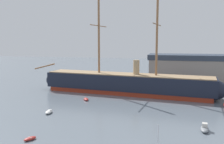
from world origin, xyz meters
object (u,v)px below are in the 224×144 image
dinghy_alongside_bow (86,99)px  dinghy_mid_left (49,112)px  motorboat_mid_right (205,128)px  tall_ship (126,83)px  dinghy_foreground_left (30,139)px

dinghy_alongside_bow → dinghy_mid_left: bearing=-106.8°
dinghy_alongside_bow → motorboat_mid_right: bearing=-30.7°
dinghy_mid_left → dinghy_alongside_bow: dinghy_mid_left is taller
tall_ship → dinghy_foreground_left: 38.58m
dinghy_foreground_left → dinghy_mid_left: size_ratio=0.74×
dinghy_foreground_left → motorboat_mid_right: size_ratio=0.68×
dinghy_foreground_left → motorboat_mid_right: 29.32m
dinghy_foreground_left → motorboat_mid_right: motorboat_mid_right is taller
dinghy_mid_left → dinghy_alongside_bow: size_ratio=1.08×
motorboat_mid_right → dinghy_foreground_left: bearing=-158.9°
tall_ship → dinghy_alongside_bow: bearing=-130.3°
dinghy_mid_left → dinghy_alongside_bow: 13.54m
dinghy_mid_left → dinghy_alongside_bow: bearing=73.2°
dinghy_foreground_left → dinghy_alongside_bow: 26.95m
dinghy_mid_left → dinghy_alongside_bow: (3.91, 12.97, -0.03)m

